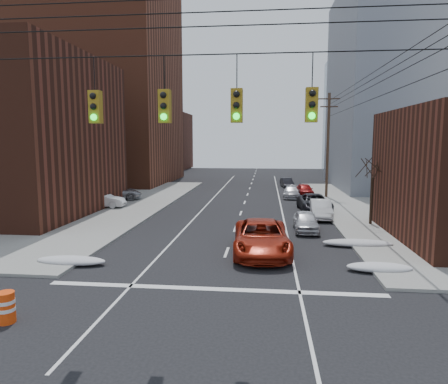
% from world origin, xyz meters
% --- Properties ---
extents(ground, '(160.00, 160.00, 0.00)m').
position_xyz_m(ground, '(0.00, 0.00, 0.00)').
color(ground, black).
rests_on(ground, ground).
extents(building_brick_tall, '(24.00, 20.00, 30.00)m').
position_xyz_m(building_brick_tall, '(-24.00, 48.00, 15.00)').
color(building_brick_tall, brown).
rests_on(building_brick_tall, ground).
extents(building_brick_far, '(22.00, 18.00, 12.00)m').
position_xyz_m(building_brick_far, '(-26.00, 74.00, 6.00)').
color(building_brick_far, '#482115').
rests_on(building_brick_far, ground).
extents(building_office, '(22.00, 20.00, 25.00)m').
position_xyz_m(building_office, '(22.00, 44.00, 12.50)').
color(building_office, gray).
rests_on(building_office, ground).
extents(building_glass, '(20.00, 18.00, 22.00)m').
position_xyz_m(building_glass, '(24.00, 70.00, 11.00)').
color(building_glass, gray).
rests_on(building_glass, ground).
extents(utility_pole_far, '(2.20, 0.28, 11.00)m').
position_xyz_m(utility_pole_far, '(8.50, 34.00, 5.78)').
color(utility_pole_far, '#473323').
rests_on(utility_pole_far, ground).
extents(traffic_signals, '(17.00, 0.42, 2.02)m').
position_xyz_m(traffic_signals, '(0.10, 2.97, 7.17)').
color(traffic_signals, black).
rests_on(traffic_signals, ground).
extents(bare_tree, '(2.09, 2.20, 4.93)m').
position_xyz_m(bare_tree, '(9.59, 20.00, 2.32)').
color(bare_tree, black).
rests_on(bare_tree, ground).
extents(snow_nw, '(3.50, 1.08, 0.42)m').
position_xyz_m(snow_nw, '(-7.40, 9.00, 0.21)').
color(snow_nw, silver).
rests_on(snow_nw, ground).
extents(snow_ne, '(3.00, 1.08, 0.42)m').
position_xyz_m(snow_ne, '(7.40, 9.50, 0.21)').
color(snow_ne, silver).
rests_on(snow_ne, ground).
extents(snow_east_far, '(4.00, 1.08, 0.42)m').
position_xyz_m(snow_east_far, '(7.40, 14.00, 0.21)').
color(snow_east_far, silver).
rests_on(snow_east_far, ground).
extents(red_pickup, '(3.26, 6.51, 1.77)m').
position_xyz_m(red_pickup, '(1.89, 11.99, 0.88)').
color(red_pickup, maroon).
rests_on(red_pickup, ground).
extents(parked_car_a, '(1.61, 3.97, 1.35)m').
position_xyz_m(parked_car_a, '(4.80, 17.73, 0.68)').
color(parked_car_a, silver).
rests_on(parked_car_a, ground).
extents(parked_car_b, '(1.71, 4.44, 1.44)m').
position_xyz_m(parked_car_b, '(6.40, 22.46, 0.72)').
color(parked_car_b, silver).
rests_on(parked_car_b, ground).
extents(parked_car_c, '(2.83, 5.48, 1.48)m').
position_xyz_m(parked_car_c, '(6.30, 25.73, 0.74)').
color(parked_car_c, black).
rests_on(parked_car_c, ground).
extents(parked_car_d, '(1.96, 4.35, 1.24)m').
position_xyz_m(parked_car_d, '(4.80, 33.79, 0.62)').
color(parked_car_d, '#A2A1A6').
rests_on(parked_car_d, ground).
extents(parked_car_e, '(1.91, 4.03, 1.33)m').
position_xyz_m(parked_car_e, '(6.40, 35.75, 0.67)').
color(parked_car_e, maroon).
rests_on(parked_car_e, ground).
extents(parked_car_f, '(1.76, 3.83, 1.22)m').
position_xyz_m(parked_car_f, '(4.80, 43.90, 0.61)').
color(parked_car_f, black).
rests_on(parked_car_f, ground).
extents(lot_car_a, '(4.09, 1.57, 1.33)m').
position_xyz_m(lot_car_a, '(-12.49, 24.82, 0.82)').
color(lot_car_a, silver).
rests_on(lot_car_a, sidewalk_nw).
extents(lot_car_b, '(5.68, 3.99, 1.44)m').
position_xyz_m(lot_car_b, '(-13.02, 29.42, 0.87)').
color(lot_car_b, '#A8A8AD').
rests_on(lot_car_b, sidewalk_nw).
extents(lot_car_c, '(4.42, 2.12, 1.24)m').
position_xyz_m(lot_car_c, '(-17.18, 24.11, 0.77)').
color(lot_car_c, black).
rests_on(lot_car_c, sidewalk_nw).
extents(lot_car_d, '(4.10, 2.69, 1.30)m').
position_xyz_m(lot_car_d, '(-19.10, 23.84, 0.80)').
color(lot_car_d, '#A1A1A6').
rests_on(lot_car_d, sidewalk_nw).
extents(construction_barrel, '(0.75, 0.75, 1.06)m').
position_xyz_m(construction_barrel, '(-6.50, 2.76, 0.54)').
color(construction_barrel, '#F1410C').
rests_on(construction_barrel, ground).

